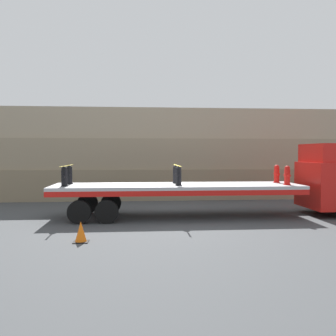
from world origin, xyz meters
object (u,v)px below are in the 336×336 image
Objects in this scene: flatbed_trailer at (161,190)px; fire_hydrant_black_near_0 at (64,177)px; traffic_cone at (81,232)px; fire_hydrant_red_far_2 at (277,174)px; fire_hydrant_black_far_1 at (176,174)px; fire_hydrant_black_near_1 at (179,176)px; truck_cab at (336,179)px; fire_hydrant_red_near_2 at (287,176)px; fire_hydrant_black_far_0 at (70,175)px.

flatbed_trailer is 3.82m from fire_hydrant_black_near_0.
fire_hydrant_red_far_2 is at bearing 31.20° from traffic_cone.
fire_hydrant_red_far_2 is at bearing 0.00° from fire_hydrant_black_far_1.
fire_hydrant_black_far_1 is at bearing 90.00° from fire_hydrant_black_near_1.
fire_hydrant_black_near_1 is (0.64, -0.56, 0.61)m from flatbed_trailer.
traffic_cone is (1.12, -3.50, -1.40)m from fire_hydrant_black_near_0.
fire_hydrant_red_near_2 is at bearing -166.55° from truck_cab.
traffic_cone is at bearing -155.35° from fire_hydrant_red_near_2.
fire_hydrant_red_near_2 is 1.12m from fire_hydrant_red_far_2.
fire_hydrant_red_near_2 is at bearing -90.00° from fire_hydrant_red_far_2.
fire_hydrant_red_far_2 reaches higher than flatbed_trailer.
fire_hydrant_black_near_0 is 4.37m from fire_hydrant_black_near_1.
fire_hydrant_black_near_0 and fire_hydrant_black_near_1 have the same top height.
flatbed_trailer is 12.98× the size of fire_hydrant_red_far_2.
fire_hydrant_black_far_0 is 4.96m from traffic_cone.
fire_hydrant_black_far_1 is 5.82m from traffic_cone.
fire_hydrant_black_far_1 and fire_hydrant_red_far_2 have the same top height.
traffic_cone is (-3.26, -3.50, -1.40)m from fire_hydrant_black_near_1.
fire_hydrant_black_far_1 is (4.37, 0.00, 0.00)m from fire_hydrant_black_far_0.
fire_hydrant_black_far_1 is (4.37, 1.12, 0.00)m from fire_hydrant_black_near_0.
fire_hydrant_black_near_1 is 1.26× the size of traffic_cone.
fire_hydrant_black_near_0 is at bearing 180.00° from fire_hydrant_black_near_1.
flatbed_trailer reaches higher than traffic_cone.
fire_hydrant_red_far_2 is (4.37, 0.00, 0.00)m from fire_hydrant_black_far_1.
flatbed_trailer is at bearing -139.03° from fire_hydrant_black_far_1.
traffic_cone is (1.12, -4.62, -1.40)m from fire_hydrant_black_far_0.
flatbed_trailer is at bearing 8.54° from fire_hydrant_black_near_0.
flatbed_trailer is 12.98× the size of fire_hydrant_black_far_0.
fire_hydrant_red_far_2 is at bearing 90.00° from fire_hydrant_red_near_2.
traffic_cone is (-7.63, -3.50, -1.40)m from fire_hydrant_red_near_2.
truck_cab is 0.30× the size of flatbed_trailer.
fire_hydrant_black_near_1 is (4.37, -1.12, 0.00)m from fire_hydrant_black_far_0.
truck_cab is 3.88× the size of fire_hydrant_black_far_1.
fire_hydrant_black_far_0 is (-3.73, 0.56, 0.61)m from flatbed_trailer.
fire_hydrant_red_far_2 is 9.03m from traffic_cone.
flatbed_trailer is 5.09m from fire_hydrant_red_far_2.
fire_hydrant_black_near_1 is 1.00× the size of fire_hydrant_red_far_2.
traffic_cone is (-2.61, -4.06, -0.79)m from flatbed_trailer.
fire_hydrant_red_near_2 is 8.51m from traffic_cone.
truck_cab reaches higher than fire_hydrant_black_far_0.
fire_hydrant_black_near_1 is 4.98m from traffic_cone.
fire_hydrant_black_near_0 is 4.51m from fire_hydrant_black_far_1.
fire_hydrant_black_far_0 is 1.00× the size of fire_hydrant_red_far_2.
fire_hydrant_red_far_2 is at bearing 0.00° from fire_hydrant_black_far_0.
fire_hydrant_black_far_1 is 1.00× the size of fire_hydrant_red_near_2.
fire_hydrant_red_near_2 is at bearing 24.65° from traffic_cone.
fire_hydrant_black_far_0 is 4.51m from fire_hydrant_black_near_1.
fire_hydrant_black_near_1 is (-6.71, -0.56, 0.19)m from truck_cab.
flatbed_trailer is 12.98× the size of fire_hydrant_black_near_1.
fire_hydrant_black_far_1 is at bearing 14.36° from fire_hydrant_black_near_0.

